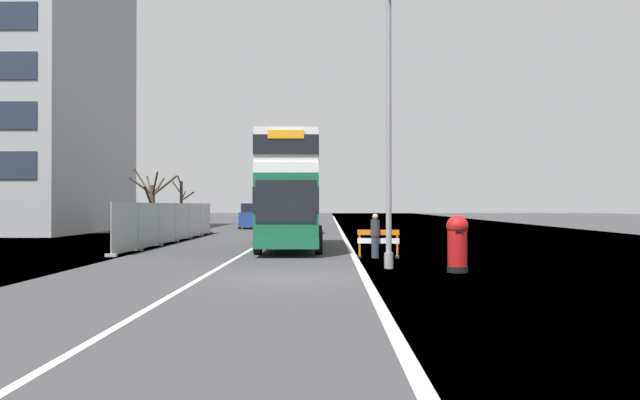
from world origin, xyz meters
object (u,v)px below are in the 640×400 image
at_px(car_oncoming_near, 304,219).
at_px(pedestrian_at_kerb, 375,236).
at_px(car_receding_mid, 253,217).
at_px(double_decker_bus, 292,191).
at_px(roadworks_barrier, 378,241).
at_px(car_receding_far, 269,215).
at_px(red_pillar_postbox, 457,241).
at_px(lamppost_foreground, 389,134).

bearing_deg(car_oncoming_near, pedestrian_at_kerb, -80.40).
relative_size(car_receding_mid, pedestrian_at_kerb, 2.54).
xyz_separation_m(double_decker_bus, car_oncoming_near, (0.00, 15.50, -1.61)).
xyz_separation_m(car_oncoming_near, car_receding_mid, (-4.78, 9.81, -0.02)).
bearing_deg(double_decker_bus, car_receding_mid, 100.69).
distance_m(roadworks_barrier, car_oncoming_near, 20.49).
height_order(car_receding_mid, car_receding_far, car_receding_mid).
bearing_deg(red_pillar_postbox, car_receding_far, 102.58).
relative_size(car_receding_mid, car_receding_far, 1.06).
bearing_deg(car_receding_far, car_receding_mid, -95.47).
bearing_deg(roadworks_barrier, double_decker_bus, 127.26).
bearing_deg(car_oncoming_near, lamppost_foreground, -81.65).
distance_m(lamppost_foreground, red_pillar_postbox, 3.99).
xyz_separation_m(lamppost_foreground, car_receding_far, (-7.61, 41.66, -3.24)).
bearing_deg(car_receding_mid, lamppost_foreground, -76.24).
height_order(roadworks_barrier, car_receding_mid, car_receding_mid).
xyz_separation_m(red_pillar_postbox, pedestrian_at_kerb, (-2.06, 5.06, -0.09)).
bearing_deg(lamppost_foreground, red_pillar_postbox, -29.39).
xyz_separation_m(double_decker_bus, lamppost_foreground, (3.56, -8.73, 1.61)).
height_order(lamppost_foreground, roadworks_barrier, lamppost_foreground).
xyz_separation_m(lamppost_foreground, red_pillar_postbox, (1.93, -1.09, -3.31)).
height_order(double_decker_bus, red_pillar_postbox, double_decker_bus).
xyz_separation_m(red_pillar_postbox, car_receding_far, (-9.54, 42.75, 0.08)).
bearing_deg(red_pillar_postbox, car_oncoming_near, 102.23).
distance_m(double_decker_bus, car_receding_far, 33.22).
distance_m(red_pillar_postbox, roadworks_barrier, 5.50).
bearing_deg(pedestrian_at_kerb, double_decker_bus, 125.78).
relative_size(roadworks_barrier, car_receding_far, 0.40).
xyz_separation_m(roadworks_barrier, pedestrian_at_kerb, (-0.13, -0.08, 0.19)).
distance_m(roadworks_barrier, pedestrian_at_kerb, 0.24).
height_order(lamppost_foreground, car_receding_mid, lamppost_foreground).
height_order(car_receding_far, pedestrian_at_kerb, car_receding_far).
relative_size(double_decker_bus, roadworks_barrier, 6.38).
relative_size(red_pillar_postbox, pedestrian_at_kerb, 1.02).
distance_m(car_oncoming_near, car_receding_mid, 10.91).
bearing_deg(car_receding_mid, roadworks_barrier, -74.47).
relative_size(double_decker_bus, car_receding_mid, 2.40).
xyz_separation_m(double_decker_bus, car_receding_mid, (-4.78, 25.31, -1.63)).
relative_size(double_decker_bus, car_oncoming_near, 2.45).
xyz_separation_m(car_receding_mid, car_receding_far, (0.73, 7.62, 0.00)).
distance_m(car_receding_far, pedestrian_at_kerb, 38.42).
relative_size(lamppost_foreground, roadworks_barrier, 5.59).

